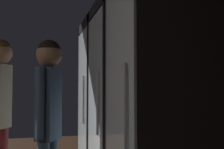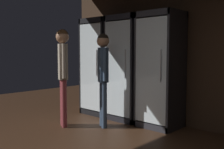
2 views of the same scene
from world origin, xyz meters
name	(u,v)px [view 1 (image 1 of 2)]	position (x,y,z in m)	size (l,w,h in m)	color
cooler_far_left	(111,109)	(-2.06, 2.73, 0.96)	(0.68, 0.61, 1.95)	black
cooler_left	(131,115)	(-1.33, 2.73, 0.95)	(0.68, 0.61, 1.95)	black
cooler_center	(168,126)	(-0.60, 2.73, 0.95)	(0.68, 0.61, 1.95)	#2B2B30
shopper_near	(0,99)	(-1.82, 1.57, 1.09)	(0.28, 0.22, 1.66)	brown
shopper_far	(48,109)	(-1.29, 2.01, 1.02)	(0.28, 0.22, 1.59)	#384C66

